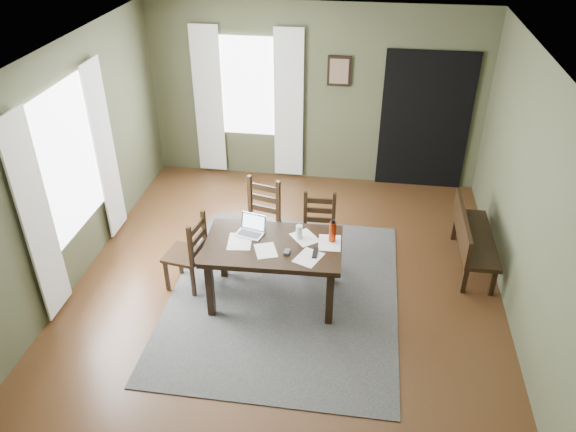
% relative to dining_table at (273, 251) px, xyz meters
% --- Properties ---
extents(ground, '(5.00, 6.00, 0.01)m').
position_rel_dining_table_xyz_m(ground, '(0.11, 0.07, -0.67)').
color(ground, '#492C16').
extents(room_shell, '(5.02, 6.02, 2.71)m').
position_rel_dining_table_xyz_m(room_shell, '(0.11, 0.07, 1.14)').
color(room_shell, '#464A30').
rests_on(room_shell, ground).
extents(rug, '(2.60, 3.20, 0.01)m').
position_rel_dining_table_xyz_m(rug, '(0.11, 0.07, -0.66)').
color(rug, '#3F3F3F').
rests_on(rug, ground).
extents(dining_table, '(1.53, 0.96, 0.75)m').
position_rel_dining_table_xyz_m(dining_table, '(0.00, 0.00, 0.00)').
color(dining_table, black).
rests_on(dining_table, rug).
extents(chair_end, '(0.48, 0.48, 0.95)m').
position_rel_dining_table_xyz_m(chair_end, '(-1.00, 0.08, -0.20)').
color(chair_end, black).
rests_on(chair_end, rug).
extents(chair_back_left, '(0.55, 0.55, 1.03)m').
position_rel_dining_table_xyz_m(chair_back_left, '(-0.31, 0.81, -0.16)').
color(chair_back_left, black).
rests_on(chair_back_left, rug).
extents(chair_back_right, '(0.42, 0.42, 0.93)m').
position_rel_dining_table_xyz_m(chair_back_right, '(0.43, 0.76, -0.21)').
color(chair_back_right, black).
rests_on(chair_back_right, rug).
extents(bench, '(0.42, 1.31, 0.74)m').
position_rel_dining_table_xyz_m(bench, '(2.26, 0.99, -0.23)').
color(bench, black).
rests_on(bench, ground).
extents(laptop, '(0.35, 0.30, 0.20)m').
position_rel_dining_table_xyz_m(laptop, '(-0.28, 0.19, 0.15)').
color(laptop, '#B7B7BC').
rests_on(laptop, dining_table).
extents(computer_mouse, '(0.06, 0.10, 0.03)m').
position_rel_dining_table_xyz_m(computer_mouse, '(0.17, -0.15, 0.11)').
color(computer_mouse, '#3F3F42').
rests_on(computer_mouse, dining_table).
extents(tv_remote, '(0.05, 0.18, 0.02)m').
position_rel_dining_table_xyz_m(tv_remote, '(0.47, -0.11, 0.10)').
color(tv_remote, black).
rests_on(tv_remote, dining_table).
extents(drinking_glass, '(0.10, 0.10, 0.16)m').
position_rel_dining_table_xyz_m(drinking_glass, '(0.27, 0.15, 0.17)').
color(drinking_glass, silver).
rests_on(drinking_glass, dining_table).
extents(water_bottle, '(0.09, 0.09, 0.27)m').
position_rel_dining_table_xyz_m(water_bottle, '(0.63, 0.15, 0.22)').
color(water_bottle, '#AA290D').
rests_on(water_bottle, dining_table).
extents(paper_a, '(0.29, 0.36, 0.00)m').
position_rel_dining_table_xyz_m(paper_a, '(-0.37, -0.01, 0.09)').
color(paper_a, white).
rests_on(paper_a, dining_table).
extents(paper_b, '(0.34, 0.37, 0.00)m').
position_rel_dining_table_xyz_m(paper_b, '(0.41, -0.19, 0.09)').
color(paper_b, white).
rests_on(paper_b, dining_table).
extents(paper_c, '(0.37, 0.38, 0.00)m').
position_rel_dining_table_xyz_m(paper_c, '(0.33, 0.17, 0.09)').
color(paper_c, white).
rests_on(paper_c, dining_table).
extents(paper_d, '(0.26, 0.33, 0.00)m').
position_rel_dining_table_xyz_m(paper_d, '(0.61, 0.11, 0.09)').
color(paper_d, white).
rests_on(paper_d, dining_table).
extents(paper_e, '(0.30, 0.34, 0.00)m').
position_rel_dining_table_xyz_m(paper_e, '(-0.06, -0.14, 0.09)').
color(paper_e, white).
rests_on(paper_e, dining_table).
extents(window_left, '(0.01, 1.30, 1.70)m').
position_rel_dining_table_xyz_m(window_left, '(-2.36, 0.27, 0.78)').
color(window_left, white).
rests_on(window_left, ground).
extents(window_back, '(1.00, 0.01, 1.50)m').
position_rel_dining_table_xyz_m(window_back, '(-0.89, 3.04, 0.78)').
color(window_back, white).
rests_on(window_back, ground).
extents(curtain_left_near, '(0.03, 0.48, 2.30)m').
position_rel_dining_table_xyz_m(curtain_left_near, '(-2.33, -0.55, 0.53)').
color(curtain_left_near, silver).
rests_on(curtain_left_near, ground).
extents(curtain_left_far, '(0.03, 0.48, 2.30)m').
position_rel_dining_table_xyz_m(curtain_left_far, '(-2.33, 1.09, 0.53)').
color(curtain_left_far, silver).
rests_on(curtain_left_far, ground).
extents(curtain_back_left, '(0.44, 0.03, 2.30)m').
position_rel_dining_table_xyz_m(curtain_back_left, '(-1.51, 3.01, 0.53)').
color(curtain_back_left, silver).
rests_on(curtain_back_left, ground).
extents(curtain_back_right, '(0.44, 0.03, 2.30)m').
position_rel_dining_table_xyz_m(curtain_back_right, '(-0.27, 3.01, 0.53)').
color(curtain_back_right, silver).
rests_on(curtain_back_right, ground).
extents(framed_picture, '(0.34, 0.03, 0.44)m').
position_rel_dining_table_xyz_m(framed_picture, '(0.46, 3.04, 1.08)').
color(framed_picture, black).
rests_on(framed_picture, ground).
extents(doorway_back, '(1.30, 0.03, 2.10)m').
position_rel_dining_table_xyz_m(doorway_back, '(1.76, 3.04, 0.38)').
color(doorway_back, black).
rests_on(doorway_back, ground).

